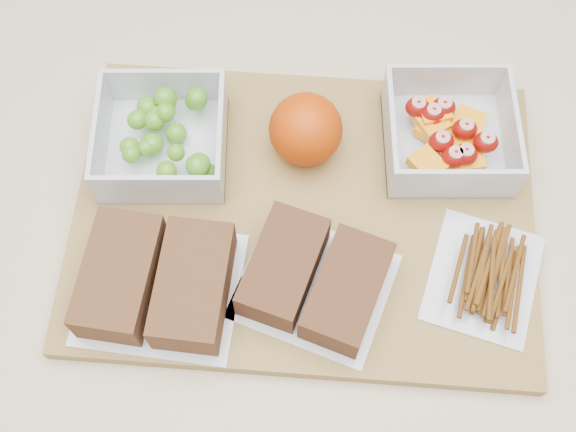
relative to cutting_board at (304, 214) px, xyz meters
name	(u,v)px	position (x,y,z in m)	size (l,w,h in m)	color
ground	(287,416)	(-0.02, -0.03, -0.91)	(4.00, 4.00, 0.00)	gray
counter	(286,363)	(-0.02, -0.03, -0.46)	(1.20, 0.90, 0.90)	beige
cutting_board	(304,214)	(0.00, 0.00, 0.00)	(0.42, 0.30, 0.02)	olive
grape_container	(165,136)	(-0.13, 0.07, 0.03)	(0.12, 0.12, 0.05)	silver
fruit_container	(448,135)	(0.13, 0.07, 0.03)	(0.12, 0.12, 0.05)	silver
orange	(306,130)	(0.00, 0.07, 0.04)	(0.07, 0.07, 0.07)	#C63C04
sandwich_bag_left	(157,281)	(-0.13, -0.08, 0.03)	(0.15, 0.14, 0.04)	silver
sandwich_bag_center	(315,279)	(0.01, -0.07, 0.03)	(0.16, 0.15, 0.04)	silver
pretzel_bag	(486,273)	(0.16, -0.07, 0.02)	(0.12, 0.13, 0.02)	silver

